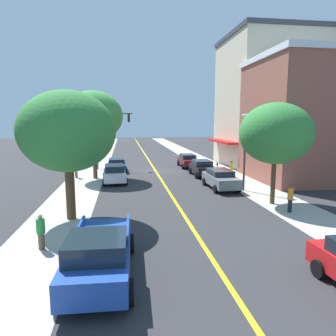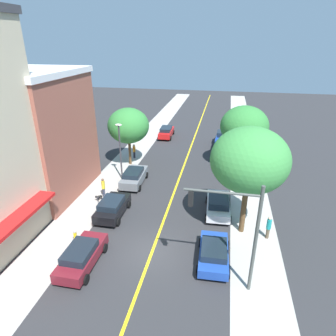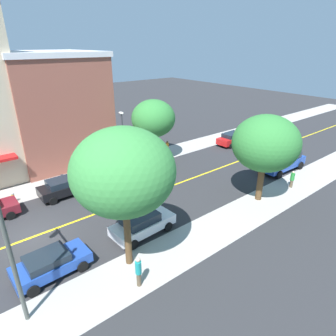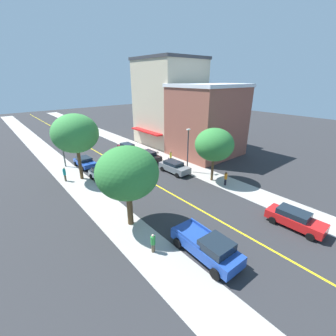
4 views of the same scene
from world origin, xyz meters
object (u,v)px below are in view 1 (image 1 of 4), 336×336
(blue_sedan_right_curb, at_px, (117,165))
(street_tree_left_far, at_px, (276,134))
(blue_pickup_truck, at_px, (100,253))
(white_sedan_right_curb, at_px, (115,173))
(street_lamp, at_px, (245,143))
(pedestrian_orange_shirt, at_px, (290,197))
(street_tree_right_corner, at_px, (67,132))
(fire_hydrant, at_px, (207,166))
(grey_sedan_left_curb, at_px, (221,179))
(parking_meter, at_px, (217,167))
(pedestrian_yellow_shirt, at_px, (231,170))
(street_tree_left_near, at_px, (93,116))
(pedestrian_teal_shirt, at_px, (76,168))
(black_sedan_left_curb, at_px, (202,168))
(traffic_light_mast, at_px, (107,130))
(small_dog, at_px, (230,175))
(pedestrian_green_shirt, at_px, (41,231))
(maroon_sedan_left_curb, at_px, (188,160))

(blue_sedan_right_curb, bearing_deg, street_tree_left_far, 33.24)
(blue_pickup_truck, bearing_deg, white_sedan_right_curb, -178.17)
(street_lamp, distance_m, pedestrian_orange_shirt, 6.68)
(street_tree_right_corner, relative_size, street_lamp, 1.19)
(street_lamp, height_order, blue_sedan_right_curb, street_lamp)
(fire_hydrant, distance_m, grey_sedan_left_curb, 9.78)
(parking_meter, relative_size, pedestrian_yellow_shirt, 0.71)
(blue_pickup_truck, height_order, pedestrian_yellow_shirt, pedestrian_yellow_shirt)
(street_tree_left_near, xyz_separation_m, pedestrian_teal_shirt, (1.86, -0.54, -4.89))
(street_tree_left_near, bearing_deg, grey_sedan_left_curb, 149.82)
(black_sedan_left_curb, height_order, pedestrian_yellow_shirt, pedestrian_yellow_shirt)
(street_tree_left_far, relative_size, traffic_light_mast, 0.97)
(black_sedan_left_curb, relative_size, blue_pickup_truck, 0.76)
(street_tree_left_far, xyz_separation_m, grey_sedan_left_curb, (1.99, -4.92, -3.82))
(black_sedan_left_curb, relative_size, grey_sedan_left_curb, 0.91)
(pedestrian_orange_shirt, bearing_deg, blue_sedan_right_curb, 81.94)
(small_dog, bearing_deg, blue_pickup_truck, -162.91)
(black_sedan_left_curb, height_order, pedestrian_green_shirt, pedestrian_green_shirt)
(pedestrian_orange_shirt, bearing_deg, grey_sedan_left_curb, 66.69)
(street_tree_left_far, xyz_separation_m, blue_sedan_right_curb, (10.52, -14.88, -3.90))
(white_sedan_right_curb, height_order, grey_sedan_left_curb, white_sedan_right_curb)
(street_tree_left_near, height_order, small_dog, street_tree_left_near)
(street_tree_left_near, xyz_separation_m, maroon_sedan_left_curb, (-10.27, -5.87, -5.09))
(street_tree_left_near, distance_m, white_sedan_right_curb, 5.85)
(traffic_light_mast, height_order, pedestrian_green_shirt, traffic_light_mast)
(parking_meter, xyz_separation_m, blue_sedan_right_curb, (9.97, -4.40, -0.15))
(traffic_light_mast, distance_m, blue_sedan_right_curb, 4.30)
(street_tree_left_far, relative_size, grey_sedan_left_curb, 1.44)
(parking_meter, distance_m, pedestrian_teal_shirt, 13.80)
(street_lamp, distance_m, grey_sedan_left_curb, 3.44)
(pedestrian_yellow_shirt, bearing_deg, parking_meter, 153.23)
(street_tree_left_near, bearing_deg, traffic_light_mast, -98.72)
(pedestrian_teal_shirt, bearing_deg, maroon_sedan_left_curb, 27.36)
(maroon_sedan_left_curb, xyz_separation_m, blue_pickup_truck, (8.39, 25.29, 0.13))
(street_tree_left_far, relative_size, street_lamp, 1.11)
(white_sedan_right_curb, relative_size, blue_pickup_truck, 0.81)
(maroon_sedan_left_curb, relative_size, small_dog, 7.02)
(traffic_light_mast, height_order, blue_pickup_truck, traffic_light_mast)
(traffic_light_mast, relative_size, street_lamp, 1.15)
(pedestrian_green_shirt, bearing_deg, small_dog, 1.68)
(pedestrian_yellow_shirt, bearing_deg, street_tree_right_corner, -92.87)
(small_dog, bearing_deg, parking_meter, 72.32)
(street_tree_right_corner, distance_m, parking_meter, 17.45)
(pedestrian_orange_shirt, bearing_deg, small_dog, 49.36)
(pedestrian_orange_shirt, xyz_separation_m, pedestrian_yellow_shirt, (0.12, -9.99, 0.10))
(pedestrian_teal_shirt, bearing_deg, blue_pickup_truck, -75.78)
(fire_hydrant, height_order, street_lamp, street_lamp)
(street_tree_left_near, height_order, maroon_sedan_left_curb, street_tree_left_near)
(street_tree_left_far, height_order, maroon_sedan_left_curb, street_tree_left_far)
(street_tree_right_corner, height_order, pedestrian_orange_shirt, street_tree_right_corner)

